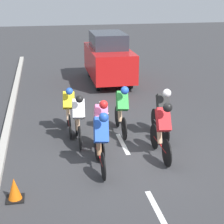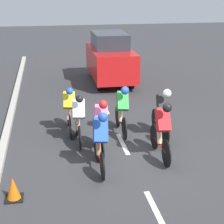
{
  "view_description": "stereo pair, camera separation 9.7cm",
  "coord_description": "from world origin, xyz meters",
  "px_view_note": "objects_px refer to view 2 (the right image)",
  "views": [
    {
      "loc": [
        2.02,
        8.66,
        4.23
      ],
      "look_at": [
        0.3,
        -0.54,
        0.95
      ],
      "focal_mm": 60.0,
      "sensor_mm": 36.0,
      "label": 1
    },
    {
      "loc": [
        1.92,
        8.67,
        4.23
      ],
      "look_at": [
        0.3,
        -0.54,
        0.95
      ],
      "focal_mm": 60.0,
      "sensor_mm": 36.0,
      "label": 2
    }
  ],
  "objects_px": {
    "cyclist_green": "(122,108)",
    "cyclist_black": "(162,111)",
    "cyclist_yellow": "(69,109)",
    "cyclist_blue": "(100,139)",
    "cyclist_pink": "(100,125)",
    "traffic_cone": "(13,189)",
    "cyclist_red": "(162,128)",
    "support_car": "(110,58)",
    "cyclist_white": "(78,117)"
  },
  "relations": [
    {
      "from": "cyclist_white",
      "to": "support_car",
      "type": "relative_size",
      "value": 0.41
    },
    {
      "from": "cyclist_red",
      "to": "cyclist_pink",
      "type": "distance_m",
      "value": 1.55
    },
    {
      "from": "cyclist_blue",
      "to": "cyclist_black",
      "type": "bearing_deg",
      "value": -140.63
    },
    {
      "from": "traffic_cone",
      "to": "cyclist_pink",
      "type": "bearing_deg",
      "value": -138.61
    },
    {
      "from": "cyclist_green",
      "to": "cyclist_red",
      "type": "relative_size",
      "value": 0.97
    },
    {
      "from": "cyclist_blue",
      "to": "support_car",
      "type": "xyz_separation_m",
      "value": [
        -1.61,
        -8.04,
        0.26
      ]
    },
    {
      "from": "cyclist_white",
      "to": "cyclist_yellow",
      "type": "relative_size",
      "value": 0.93
    },
    {
      "from": "cyclist_yellow",
      "to": "traffic_cone",
      "type": "height_order",
      "value": "cyclist_yellow"
    },
    {
      "from": "cyclist_black",
      "to": "cyclist_white",
      "type": "xyz_separation_m",
      "value": [
        2.35,
        -0.03,
        -0.04
      ]
    },
    {
      "from": "cyclist_blue",
      "to": "cyclist_white",
      "type": "bearing_deg",
      "value": -77.99
    },
    {
      "from": "cyclist_green",
      "to": "support_car",
      "type": "distance_m",
      "value": 5.99
    },
    {
      "from": "cyclist_red",
      "to": "support_car",
      "type": "distance_m",
      "value": 7.69
    },
    {
      "from": "cyclist_red",
      "to": "traffic_cone",
      "type": "xyz_separation_m",
      "value": [
        3.52,
        1.28,
        -0.58
      ]
    },
    {
      "from": "cyclist_green",
      "to": "cyclist_blue",
      "type": "height_order",
      "value": "cyclist_blue"
    },
    {
      "from": "support_car",
      "to": "traffic_cone",
      "type": "relative_size",
      "value": 7.93
    },
    {
      "from": "cyclist_yellow",
      "to": "cyclist_pink",
      "type": "relative_size",
      "value": 1.06
    },
    {
      "from": "cyclist_red",
      "to": "cyclist_pink",
      "type": "height_order",
      "value": "cyclist_red"
    },
    {
      "from": "cyclist_green",
      "to": "cyclist_black",
      "type": "relative_size",
      "value": 0.99
    },
    {
      "from": "cyclist_green",
      "to": "traffic_cone",
      "type": "height_order",
      "value": "cyclist_green"
    },
    {
      "from": "cyclist_red",
      "to": "support_car",
      "type": "bearing_deg",
      "value": -90.16
    },
    {
      "from": "cyclist_yellow",
      "to": "cyclist_white",
      "type": "bearing_deg",
      "value": 104.29
    },
    {
      "from": "cyclist_red",
      "to": "cyclist_black",
      "type": "bearing_deg",
      "value": -107.4
    },
    {
      "from": "cyclist_blue",
      "to": "cyclist_green",
      "type": "bearing_deg",
      "value": -114.18
    },
    {
      "from": "cyclist_black",
      "to": "cyclist_yellow",
      "type": "relative_size",
      "value": 0.98
    },
    {
      "from": "cyclist_pink",
      "to": "traffic_cone",
      "type": "xyz_separation_m",
      "value": [
        2.06,
        1.82,
        -0.56
      ]
    },
    {
      "from": "cyclist_white",
      "to": "cyclist_blue",
      "type": "height_order",
      "value": "cyclist_blue"
    },
    {
      "from": "cyclist_black",
      "to": "cyclist_pink",
      "type": "height_order",
      "value": "cyclist_pink"
    },
    {
      "from": "cyclist_white",
      "to": "cyclist_pink",
      "type": "bearing_deg",
      "value": 122.25
    },
    {
      "from": "cyclist_red",
      "to": "cyclist_black",
      "type": "relative_size",
      "value": 1.02
    },
    {
      "from": "cyclist_blue",
      "to": "cyclist_red",
      "type": "bearing_deg",
      "value": -167.52
    },
    {
      "from": "cyclist_green",
      "to": "support_car",
      "type": "height_order",
      "value": "support_car"
    },
    {
      "from": "cyclist_red",
      "to": "cyclist_blue",
      "type": "distance_m",
      "value": 1.63
    },
    {
      "from": "cyclist_black",
      "to": "cyclist_pink",
      "type": "bearing_deg",
      "value": 21.89
    },
    {
      "from": "cyclist_blue",
      "to": "support_car",
      "type": "bearing_deg",
      "value": -101.35
    },
    {
      "from": "traffic_cone",
      "to": "cyclist_green",
      "type": "bearing_deg",
      "value": -133.49
    },
    {
      "from": "cyclist_black",
      "to": "cyclist_white",
      "type": "height_order",
      "value": "cyclist_black"
    },
    {
      "from": "cyclist_green",
      "to": "support_car",
      "type": "xyz_separation_m",
      "value": [
        -0.67,
        -5.94,
        0.27
      ]
    },
    {
      "from": "cyclist_black",
      "to": "cyclist_blue",
      "type": "height_order",
      "value": "cyclist_blue"
    },
    {
      "from": "cyclist_black",
      "to": "traffic_cone",
      "type": "xyz_separation_m",
      "value": [
        3.92,
        2.56,
        -0.56
      ]
    },
    {
      "from": "cyclist_green",
      "to": "cyclist_red",
      "type": "xyz_separation_m",
      "value": [
        -0.65,
        1.74,
        0.01
      ]
    },
    {
      "from": "traffic_cone",
      "to": "cyclist_red",
      "type": "bearing_deg",
      "value": -160.01
    },
    {
      "from": "cyclist_white",
      "to": "traffic_cone",
      "type": "relative_size",
      "value": 3.26
    },
    {
      "from": "cyclist_white",
      "to": "traffic_cone",
      "type": "xyz_separation_m",
      "value": [
        1.57,
        2.59,
        -0.52
      ]
    },
    {
      "from": "support_car",
      "to": "traffic_cone",
      "type": "distance_m",
      "value": 9.68
    },
    {
      "from": "cyclist_yellow",
      "to": "cyclist_pink",
      "type": "bearing_deg",
      "value": 113.78
    },
    {
      "from": "cyclist_white",
      "to": "cyclist_yellow",
      "type": "height_order",
      "value": "cyclist_white"
    },
    {
      "from": "cyclist_green",
      "to": "traffic_cone",
      "type": "relative_size",
      "value": 3.38
    },
    {
      "from": "cyclist_green",
      "to": "cyclist_black",
      "type": "distance_m",
      "value": 1.15
    },
    {
      "from": "cyclist_green",
      "to": "cyclist_blue",
      "type": "xyz_separation_m",
      "value": [
        0.94,
        2.1,
        0.01
      ]
    },
    {
      "from": "support_car",
      "to": "cyclist_yellow",
      "type": "bearing_deg",
      "value": 68.77
    }
  ]
}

